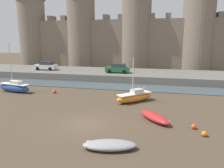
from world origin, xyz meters
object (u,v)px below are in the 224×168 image
object	(u,v)px
rowboat_foreground_left	(109,145)
car_quay_west	(46,66)
rowboat_foreground_centre	(155,117)
sailboat_midflat_left	(14,87)
mooring_buoy_near_channel	(204,134)
mooring_buoy_off_centre	(54,91)
sailboat_midflat_right	(134,97)
mooring_buoy_near_shore	(194,127)
car_quay_centre_west	(118,68)

from	to	relation	value
rowboat_foreground_left	car_quay_west	world-z (taller)	car_quay_west
rowboat_foreground_centre	sailboat_midflat_left	size ratio (longest dim) A/B	0.54
car_quay_west	rowboat_foreground_centre	bearing A→B (deg)	-41.61
mooring_buoy_near_channel	car_quay_west	world-z (taller)	car_quay_west
rowboat_foreground_centre	mooring_buoy_off_centre	xyz separation A→B (m)	(-13.23, 7.00, -0.12)
rowboat_foreground_centre	mooring_buoy_near_channel	size ratio (longest dim) A/B	8.72
sailboat_midflat_right	mooring_buoy_near_shore	distance (m)	8.61
sailboat_midflat_left	car_quay_west	world-z (taller)	sailboat_midflat_left
mooring_buoy_near_shore	rowboat_foreground_centre	bearing A→B (deg)	161.21
mooring_buoy_near_shore	sailboat_midflat_left	bearing A→B (deg)	161.30
mooring_buoy_near_channel	mooring_buoy_near_shore	bearing A→B (deg)	114.53
sailboat_midflat_right	mooring_buoy_near_shore	size ratio (longest dim) A/B	12.51
mooring_buoy_off_centre	rowboat_foreground_centre	bearing A→B (deg)	-27.88
mooring_buoy_off_centre	car_quay_centre_west	size ratio (longest dim) A/B	0.11
rowboat_foreground_left	car_quay_west	distance (m)	30.52
mooring_buoy_near_shore	car_quay_west	size ratio (longest dim) A/B	0.10
mooring_buoy_near_channel	car_quay_west	distance (m)	32.38
mooring_buoy_near_shore	mooring_buoy_off_centre	xyz separation A→B (m)	(-16.34, 8.06, 0.03)
sailboat_midflat_left	mooring_buoy_off_centre	world-z (taller)	sailboat_midflat_left
mooring_buoy_near_channel	rowboat_foreground_centre	bearing A→B (deg)	147.94
mooring_buoy_near_channel	car_quay_centre_west	size ratio (longest dim) A/B	0.10
sailboat_midflat_left	rowboat_foreground_centre	bearing A→B (deg)	-18.69
rowboat_foreground_left	mooring_buoy_off_centre	world-z (taller)	rowboat_foreground_left
mooring_buoy_near_channel	mooring_buoy_off_centre	bearing A→B (deg)	151.18
car_quay_centre_west	mooring_buoy_near_shore	bearing A→B (deg)	-62.16
mooring_buoy_near_shore	car_quay_centre_west	world-z (taller)	car_quay_centre_west
sailboat_midflat_left	car_quay_centre_west	bearing A→B (deg)	45.47
sailboat_midflat_right	car_quay_west	xyz separation A→B (m)	(-18.48, 13.13, 1.43)
sailboat_midflat_right	mooring_buoy_near_channel	distance (m)	9.93
mooring_buoy_off_centre	sailboat_midflat_right	bearing A→B (deg)	-8.03
rowboat_foreground_left	car_quay_centre_west	bearing A→B (deg)	100.43
rowboat_foreground_centre	mooring_buoy_near_shore	bearing A→B (deg)	-18.79
rowboat_foreground_centre	car_quay_centre_west	world-z (taller)	car_quay_centre_west
car_quay_west	car_quay_centre_west	world-z (taller)	same
rowboat_foreground_centre	car_quay_centre_west	bearing A→B (deg)	111.19
sailboat_midflat_left	car_quay_centre_west	size ratio (longest dim) A/B	1.57
mooring_buoy_off_centre	mooring_buoy_near_shore	bearing A→B (deg)	-26.25
rowboat_foreground_centre	sailboat_midflat_right	xyz separation A→B (m)	(-2.48, 5.48, 0.23)
sailboat_midflat_right	rowboat_foreground_left	xyz separation A→B (m)	(-0.17, -11.21, -0.29)
car_quay_centre_west	car_quay_west	bearing A→B (deg)	178.12
sailboat_midflat_right	mooring_buoy_off_centre	size ratio (longest dim) A/B	10.77
car_quay_centre_west	mooring_buoy_off_centre	bearing A→B (deg)	-118.99
sailboat_midflat_left	rowboat_foreground_left	xyz separation A→B (m)	(16.04, -12.05, -0.37)
rowboat_foreground_centre	car_quay_centre_west	xyz separation A→B (m)	(-7.04, 18.16, 1.66)
sailboat_midflat_left	mooring_buoy_off_centre	size ratio (longest dim) A/B	13.93
sailboat_midflat_left	mooring_buoy_near_shore	distance (m)	23.02
sailboat_midflat_left	mooring_buoy_near_channel	size ratio (longest dim) A/B	16.02
mooring_buoy_off_centre	car_quay_west	size ratio (longest dim) A/B	0.11
mooring_buoy_near_shore	mooring_buoy_off_centre	size ratio (longest dim) A/B	0.86
sailboat_midflat_left	sailboat_midflat_right	xyz separation A→B (m)	(16.21, -0.84, -0.09)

